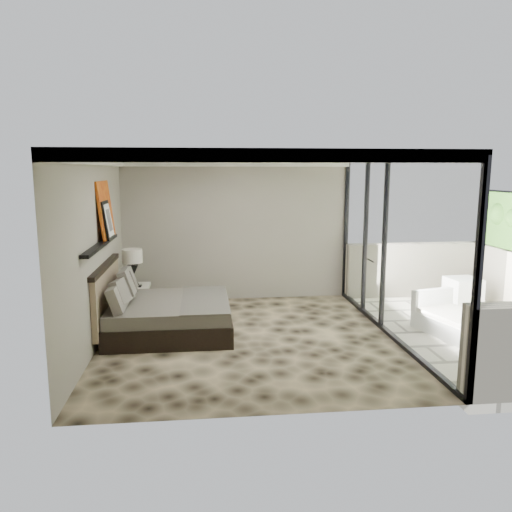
{
  "coord_description": "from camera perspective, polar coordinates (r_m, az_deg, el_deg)",
  "views": [
    {
      "loc": [
        -0.69,
        -7.41,
        2.58
      ],
      "look_at": [
        0.17,
        0.4,
        1.23
      ],
      "focal_mm": 35.0,
      "sensor_mm": 36.0,
      "label": 1
    }
  ],
  "objects": [
    {
      "name": "ceiling",
      "position": [
        7.45,
        -0.96,
        11.33
      ],
      "size": [
        4.5,
        5.0,
        0.02
      ],
      "primitive_type": "cube",
      "color": "silver",
      "rests_on": "back_wall"
    },
    {
      "name": "abstract_canvas",
      "position": [
        8.24,
        -16.84,
        5.09
      ],
      "size": [
        0.13,
        0.9,
        0.9
      ],
      "primitive_type": "cube",
      "rotation": [
        0.0,
        -0.1,
        0.0
      ],
      "color": "#A7360E",
      "rests_on": "picture_ledge"
    },
    {
      "name": "nightstand",
      "position": [
        9.42,
        -13.76,
        -4.68
      ],
      "size": [
        0.58,
        0.58,
        0.56
      ],
      "primitive_type": "cube",
      "rotation": [
        0.0,
        0.0,
        -0.03
      ],
      "color": "black",
      "rests_on": "floor"
    },
    {
      "name": "ottoman",
      "position": [
        10.37,
        22.55,
        -3.85
      ],
      "size": [
        0.6,
        0.6,
        0.56
      ],
      "primitive_type": "cube",
      "rotation": [
        0.0,
        0.0,
        0.08
      ],
      "color": "silver",
      "rests_on": "terrace_slab"
    },
    {
      "name": "table_lamp",
      "position": [
        9.31,
        -13.93,
        -0.7
      ],
      "size": [
        0.36,
        0.36,
        0.66
      ],
      "color": "black",
      "rests_on": "nightstand"
    },
    {
      "name": "framed_print",
      "position": [
        8.09,
        -16.59,
        3.96
      ],
      "size": [
        0.11,
        0.5,
        0.6
      ],
      "primitive_type": "cube",
      "rotation": [
        0.0,
        -0.14,
        0.0
      ],
      "color": "black",
      "rests_on": "picture_ledge"
    },
    {
      "name": "terrace_slab",
      "position": [
        9.04,
        23.77,
        -8.12
      ],
      "size": [
        3.0,
        5.0,
        0.12
      ],
      "primitive_type": "cube",
      "color": "beige",
      "rests_on": "ground"
    },
    {
      "name": "picture_ledge",
      "position": [
        7.74,
        -17.3,
        1.25
      ],
      "size": [
        0.12,
        2.2,
        0.05
      ],
      "primitive_type": "cube",
      "color": "black",
      "rests_on": "left_wall"
    },
    {
      "name": "glass_wall",
      "position": [
        8.06,
        15.2,
        0.96
      ],
      "size": [
        0.08,
        5.0,
        2.8
      ],
      "primitive_type": "cube",
      "color": "white",
      "rests_on": "floor"
    },
    {
      "name": "back_wall",
      "position": [
        10.0,
        -2.26,
        2.93
      ],
      "size": [
        4.5,
        0.02,
        2.8
      ],
      "primitive_type": "cube",
      "color": "gray",
      "rests_on": "floor"
    },
    {
      "name": "bed",
      "position": [
        8.18,
        -10.53,
        -6.45
      ],
      "size": [
        1.99,
        1.92,
        1.09
      ],
      "color": "black",
      "rests_on": "floor"
    },
    {
      "name": "floor",
      "position": [
        7.88,
        -0.91,
        -9.39
      ],
      "size": [
        5.0,
        5.0,
        0.0
      ],
      "primitive_type": "plane",
      "color": "black",
      "rests_on": "ground"
    },
    {
      "name": "lounger",
      "position": [
        8.53,
        22.39,
        -7.29
      ],
      "size": [
        1.16,
        1.72,
        0.62
      ],
      "rotation": [
        0.0,
        0.0,
        0.26
      ],
      "color": "silver",
      "rests_on": "terrace_slab"
    },
    {
      "name": "left_wall",
      "position": [
        7.67,
        -17.85,
        0.39
      ],
      "size": [
        0.02,
        5.0,
        2.8
      ],
      "primitive_type": "cube",
      "color": "gray",
      "rests_on": "floor"
    }
  ]
}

